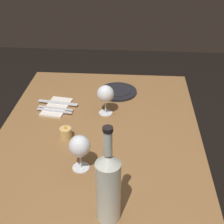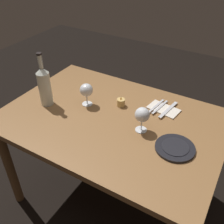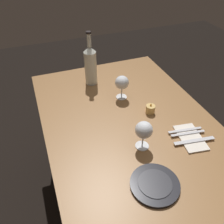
{
  "view_description": "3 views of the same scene",
  "coord_description": "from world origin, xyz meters",
  "px_view_note": "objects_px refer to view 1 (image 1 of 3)",
  "views": [
    {
      "loc": [
        -1.16,
        -0.14,
        1.58
      ],
      "look_at": [
        0.05,
        -0.06,
        0.84
      ],
      "focal_mm": 52.48,
      "sensor_mm": 36.0,
      "label": 1
    },
    {
      "loc": [
        0.63,
        -1.06,
        1.68
      ],
      "look_at": [
        0.02,
        -0.04,
        0.82
      ],
      "focal_mm": 41.61,
      "sensor_mm": 36.0,
      "label": 2
    },
    {
      "loc": [
        0.88,
        -0.42,
        1.59
      ],
      "look_at": [
        0.01,
        -0.1,
        0.83
      ],
      "focal_mm": 37.95,
      "sensor_mm": 36.0,
      "label": 3
    }
  ],
  "objects_px": {
    "fork_outer": "(54,111)",
    "table_knife": "(58,103)",
    "wine_bottle": "(108,185)",
    "fork_inner": "(56,108)",
    "dinner_plate": "(118,92)",
    "wine_glass_left": "(80,147)",
    "wine_glass_right": "(105,94)",
    "folded_napkin": "(57,107)",
    "votive_candle": "(66,133)"
  },
  "relations": [
    {
      "from": "votive_candle",
      "to": "fork_outer",
      "type": "relative_size",
      "value": 0.37
    },
    {
      "from": "fork_inner",
      "to": "table_knife",
      "type": "distance_m",
      "value": 0.05
    },
    {
      "from": "fork_inner",
      "to": "wine_glass_left",
      "type": "bearing_deg",
      "value": -155.41
    },
    {
      "from": "wine_bottle",
      "to": "folded_napkin",
      "type": "distance_m",
      "value": 0.75
    },
    {
      "from": "folded_napkin",
      "to": "fork_inner",
      "type": "xyz_separation_m",
      "value": [
        -0.02,
        0.0,
        0.01
      ]
    },
    {
      "from": "wine_bottle",
      "to": "table_knife",
      "type": "xyz_separation_m",
      "value": [
        0.7,
        0.32,
        -0.12
      ]
    },
    {
      "from": "table_knife",
      "to": "wine_glass_left",
      "type": "bearing_deg",
      "value": -157.98
    },
    {
      "from": "wine_glass_right",
      "to": "fork_outer",
      "type": "relative_size",
      "value": 0.83
    },
    {
      "from": "wine_glass_left",
      "to": "dinner_plate",
      "type": "distance_m",
      "value": 0.64
    },
    {
      "from": "folded_napkin",
      "to": "fork_inner",
      "type": "height_order",
      "value": "fork_inner"
    },
    {
      "from": "folded_napkin",
      "to": "table_knife",
      "type": "relative_size",
      "value": 0.97
    },
    {
      "from": "wine_glass_left",
      "to": "dinner_plate",
      "type": "relative_size",
      "value": 0.71
    },
    {
      "from": "fork_outer",
      "to": "votive_candle",
      "type": "bearing_deg",
      "value": -154.41
    },
    {
      "from": "wine_glass_right",
      "to": "fork_inner",
      "type": "relative_size",
      "value": 0.83
    },
    {
      "from": "wine_glass_left",
      "to": "folded_napkin",
      "type": "distance_m",
      "value": 0.49
    },
    {
      "from": "wine_glass_left",
      "to": "wine_glass_right",
      "type": "distance_m",
      "value": 0.41
    },
    {
      "from": "wine_glass_left",
      "to": "wine_bottle",
      "type": "height_order",
      "value": "wine_bottle"
    },
    {
      "from": "dinner_plate",
      "to": "table_knife",
      "type": "distance_m",
      "value": 0.33
    },
    {
      "from": "wine_glass_right",
      "to": "wine_bottle",
      "type": "distance_m",
      "value": 0.64
    },
    {
      "from": "table_knife",
      "to": "fork_inner",
      "type": "bearing_deg",
      "value": 180.0
    },
    {
      "from": "wine_glass_left",
      "to": "table_knife",
      "type": "distance_m",
      "value": 0.52
    },
    {
      "from": "wine_bottle",
      "to": "fork_outer",
      "type": "xyz_separation_m",
      "value": [
        0.62,
        0.32,
        -0.12
      ]
    },
    {
      "from": "votive_candle",
      "to": "wine_bottle",
      "type": "bearing_deg",
      "value": -152.15
    },
    {
      "from": "wine_glass_right",
      "to": "votive_candle",
      "type": "xyz_separation_m",
      "value": [
        -0.21,
        0.15,
        -0.08
      ]
    },
    {
      "from": "wine_bottle",
      "to": "fork_inner",
      "type": "bearing_deg",
      "value": 26.21
    },
    {
      "from": "dinner_plate",
      "to": "fork_inner",
      "type": "xyz_separation_m",
      "value": [
        -0.2,
        0.3,
        0.0
      ]
    },
    {
      "from": "wine_glass_right",
      "to": "dinner_plate",
      "type": "height_order",
      "value": "wine_glass_right"
    },
    {
      "from": "folded_napkin",
      "to": "fork_outer",
      "type": "relative_size",
      "value": 1.14
    },
    {
      "from": "folded_napkin",
      "to": "votive_candle",
      "type": "bearing_deg",
      "value": -159.02
    },
    {
      "from": "dinner_plate",
      "to": "fork_inner",
      "type": "height_order",
      "value": "dinner_plate"
    },
    {
      "from": "dinner_plate",
      "to": "fork_outer",
      "type": "bearing_deg",
      "value": 127.53
    },
    {
      "from": "wine_bottle",
      "to": "fork_outer",
      "type": "distance_m",
      "value": 0.7
    },
    {
      "from": "votive_candle",
      "to": "folded_napkin",
      "type": "xyz_separation_m",
      "value": [
        0.25,
        0.1,
        -0.02
      ]
    },
    {
      "from": "votive_candle",
      "to": "fork_inner",
      "type": "height_order",
      "value": "votive_candle"
    },
    {
      "from": "wine_bottle",
      "to": "fork_outer",
      "type": "bearing_deg",
      "value": 27.13
    },
    {
      "from": "table_knife",
      "to": "wine_bottle",
      "type": "bearing_deg",
      "value": -155.6
    },
    {
      "from": "wine_glass_right",
      "to": "table_knife",
      "type": "height_order",
      "value": "wine_glass_right"
    },
    {
      "from": "wine_bottle",
      "to": "votive_candle",
      "type": "distance_m",
      "value": 0.48
    },
    {
      "from": "fork_inner",
      "to": "wine_glass_right",
      "type": "bearing_deg",
      "value": -92.5
    },
    {
      "from": "wine_glass_left",
      "to": "wine_glass_right",
      "type": "height_order",
      "value": "wine_glass_right"
    },
    {
      "from": "folded_napkin",
      "to": "fork_outer",
      "type": "distance_m",
      "value": 0.05
    },
    {
      "from": "table_knife",
      "to": "folded_napkin",
      "type": "bearing_deg",
      "value": 180.0
    },
    {
      "from": "votive_candle",
      "to": "table_knife",
      "type": "height_order",
      "value": "votive_candle"
    },
    {
      "from": "dinner_plate",
      "to": "folded_napkin",
      "type": "bearing_deg",
      "value": 120.97
    },
    {
      "from": "wine_glass_left",
      "to": "folded_napkin",
      "type": "xyz_separation_m",
      "value": [
        0.44,
        0.19,
        -0.1
      ]
    },
    {
      "from": "votive_candle",
      "to": "dinner_plate",
      "type": "distance_m",
      "value": 0.47
    },
    {
      "from": "votive_candle",
      "to": "fork_inner",
      "type": "relative_size",
      "value": 0.37
    },
    {
      "from": "fork_inner",
      "to": "table_knife",
      "type": "relative_size",
      "value": 0.85
    },
    {
      "from": "votive_candle",
      "to": "folded_napkin",
      "type": "bearing_deg",
      "value": 20.98
    },
    {
      "from": "fork_outer",
      "to": "table_knife",
      "type": "bearing_deg",
      "value": 0.0
    }
  ]
}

